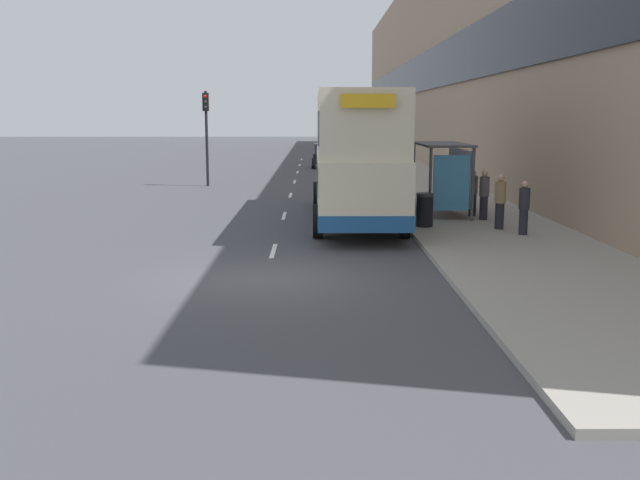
% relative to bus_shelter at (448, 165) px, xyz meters
% --- Properties ---
extents(ground_plane, '(220.00, 220.00, 0.00)m').
position_rel_bus_shelter_xyz_m(ground_plane, '(-5.77, -9.56, -1.88)').
color(ground_plane, '#424247').
extents(pavement, '(5.00, 93.00, 0.14)m').
position_rel_bus_shelter_xyz_m(pavement, '(0.73, 28.94, -1.81)').
color(pavement, gray).
rests_on(pavement, ground_plane).
extents(terrace_facade, '(3.10, 93.00, 14.90)m').
position_rel_bus_shelter_xyz_m(terrace_facade, '(4.72, 28.94, 5.57)').
color(terrace_facade, '#9E846B').
rests_on(terrace_facade, ground_plane).
extents(lane_mark_0, '(0.12, 2.00, 0.01)m').
position_rel_bus_shelter_xyz_m(lane_mark_0, '(-5.77, -6.23, -1.87)').
color(lane_mark_0, silver).
rests_on(lane_mark_0, ground_plane).
extents(lane_mark_1, '(0.12, 2.00, 0.01)m').
position_rel_bus_shelter_xyz_m(lane_mark_1, '(-5.77, 0.54, -1.87)').
color(lane_mark_1, silver).
rests_on(lane_mark_1, ground_plane).
extents(lane_mark_2, '(0.12, 2.00, 0.01)m').
position_rel_bus_shelter_xyz_m(lane_mark_2, '(-5.77, 7.31, -1.87)').
color(lane_mark_2, silver).
rests_on(lane_mark_2, ground_plane).
extents(lane_mark_3, '(0.12, 2.00, 0.01)m').
position_rel_bus_shelter_xyz_m(lane_mark_3, '(-5.77, 14.09, -1.87)').
color(lane_mark_3, silver).
rests_on(lane_mark_3, ground_plane).
extents(lane_mark_4, '(0.12, 2.00, 0.01)m').
position_rel_bus_shelter_xyz_m(lane_mark_4, '(-5.77, 20.86, -1.87)').
color(lane_mark_4, silver).
rests_on(lane_mark_4, ground_plane).
extents(lane_mark_5, '(0.12, 2.00, 0.01)m').
position_rel_bus_shelter_xyz_m(lane_mark_5, '(-5.77, 27.63, -1.87)').
color(lane_mark_5, silver).
rests_on(lane_mark_5, ground_plane).
extents(lane_mark_6, '(0.12, 2.00, 0.01)m').
position_rel_bus_shelter_xyz_m(lane_mark_6, '(-5.77, 34.40, -1.87)').
color(lane_mark_6, silver).
rests_on(lane_mark_6, ground_plane).
extents(bus_shelter, '(1.60, 4.20, 2.48)m').
position_rel_bus_shelter_xyz_m(bus_shelter, '(0.00, 0.00, 0.00)').
color(bus_shelter, '#4C4C51').
rests_on(bus_shelter, ground_plane).
extents(double_decker_bus_near, '(2.85, 11.41, 4.30)m').
position_rel_bus_shelter_xyz_m(double_decker_bus_near, '(-3.30, -0.63, 0.41)').
color(double_decker_bus_near, beige).
rests_on(double_decker_bus_near, ground_plane).
extents(car_0, '(2.00, 3.96, 1.66)m').
position_rel_bus_shelter_xyz_m(car_0, '(-3.87, 25.04, -1.05)').
color(car_0, black).
rests_on(car_0, ground_plane).
extents(pedestrian_at_shelter, '(0.33, 0.33, 1.65)m').
position_rel_bus_shelter_xyz_m(pedestrian_at_shelter, '(0.98, -1.39, -0.89)').
color(pedestrian_at_shelter, '#23232D').
rests_on(pedestrian_at_shelter, ground_plane).
extents(pedestrian_1, '(0.32, 0.32, 1.60)m').
position_rel_bus_shelter_xyz_m(pedestrian_1, '(0.81, -0.48, -0.92)').
color(pedestrian_1, '#23232D').
rests_on(pedestrian_1, ground_plane).
extents(pedestrian_2, '(0.31, 0.31, 1.57)m').
position_rel_bus_shelter_xyz_m(pedestrian_2, '(1.42, -4.46, -0.93)').
color(pedestrian_2, '#23232D').
rests_on(pedestrian_2, ground_plane).
extents(pedestrian_3, '(0.33, 0.33, 1.68)m').
position_rel_bus_shelter_xyz_m(pedestrian_3, '(1.00, -3.39, -0.88)').
color(pedestrian_3, '#23232D').
rests_on(pedestrian_3, ground_plane).
extents(litter_bin, '(0.55, 0.55, 1.05)m').
position_rel_bus_shelter_xyz_m(litter_bin, '(-1.22, -2.87, -1.21)').
color(litter_bin, black).
rests_on(litter_bin, ground_plane).
extents(traffic_light_far_kerb, '(0.30, 0.32, 4.81)m').
position_rel_bus_shelter_xyz_m(traffic_light_far_kerb, '(-10.17, 11.68, 1.36)').
color(traffic_light_far_kerb, black).
rests_on(traffic_light_far_kerb, ground_plane).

